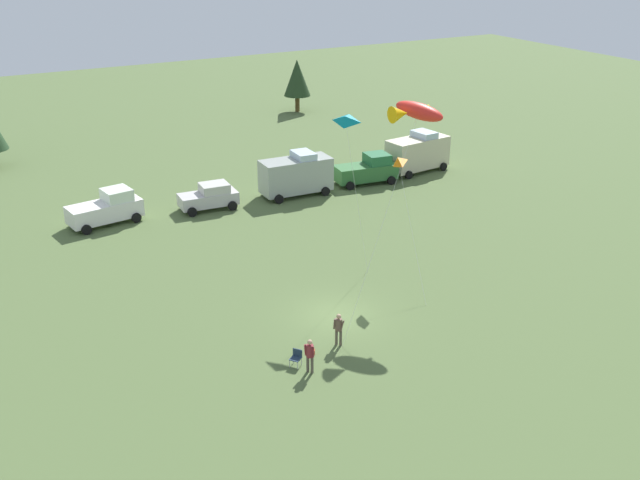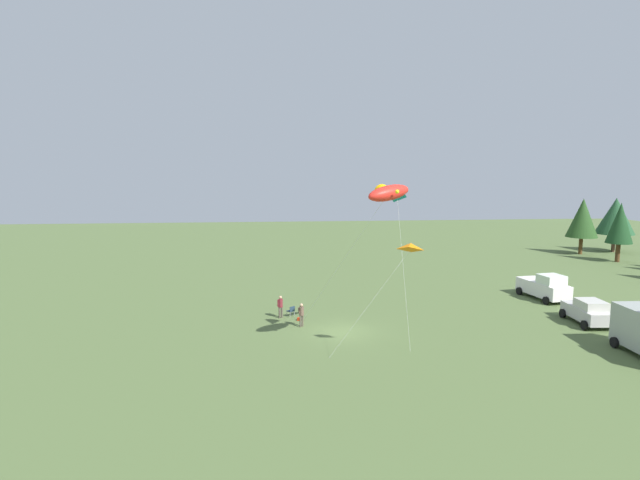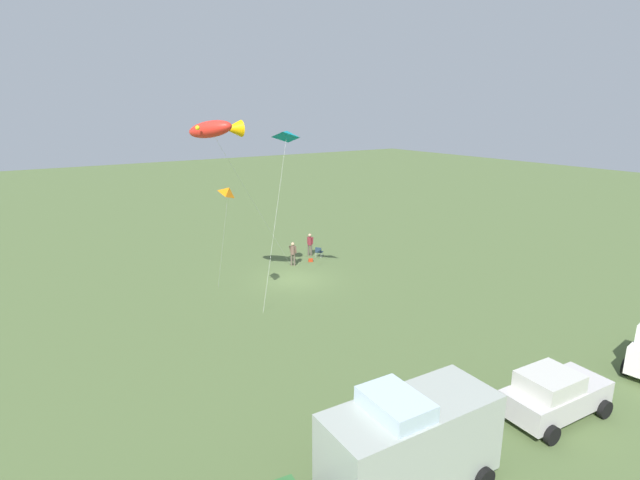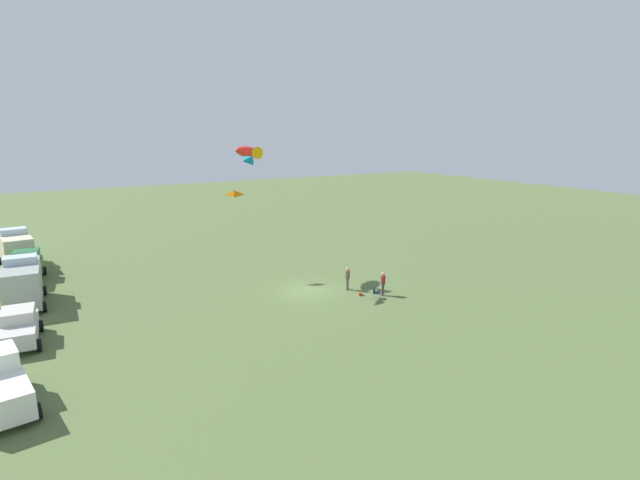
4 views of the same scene
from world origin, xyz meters
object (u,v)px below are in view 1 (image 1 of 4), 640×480
Objects in this scene: van_motorhome_grey at (296,174)px; kite_large_fish at (414,112)px; car_silver_compact at (210,197)px; van_camper_beige at (418,152)px; person_kite_flyer at (339,327)px; kite_delta_orange at (397,161)px; kite_delta_teal at (345,120)px; truck_green_flatbed at (367,170)px; backpack_on_grass at (311,352)px; person_spectator at (310,353)px; truck_white_pickup at (107,208)px; folding_chair at (296,356)px.

kite_large_fish reaches higher than van_motorhome_grey.
van_camper_beige is (18.57, 0.04, 0.69)m from car_silver_compact.
car_silver_compact is at bearing 109.18° from kite_large_fish.
car_silver_compact is at bearing -138.58° from person_kite_flyer.
kite_large_fish is at bearing -91.49° from van_motorhome_grey.
kite_delta_orange reaches higher than car_silver_compact.
van_motorhome_grey is 17.57m from kite_delta_teal.
person_kite_flyer is 25.26m from truck_green_flatbed.
van_camper_beige is at bearing 13.88° from truck_green_flatbed.
van_camper_beige is 0.53× the size of kite_large_fish.
kite_delta_orange is (8.81, 5.97, 6.77)m from backpack_on_grass.
person_kite_flyer is at bearing 175.35° from person_spectator.
kite_large_fish is (-7.45, -16.08, 8.90)m from truck_green_flatbed.
kite_delta_orange reaches higher than backpack_on_grass.
truck_white_pickup reaches higher than backpack_on_grass.
folding_chair is at bearing -107.63° from person_spectator.
kite_delta_teal is at bearing -119.25° from truck_green_flatbed.
person_kite_flyer is at bearing -83.68° from truck_white_pickup.
truck_white_pickup is at bearing 171.86° from van_camper_beige.
car_silver_compact is at bearing 179.93° from van_motorhome_grey.
van_motorhome_grey is at bearing -156.65° from person_kite_flyer.
person_spectator is (-2.40, -1.46, 0.00)m from person_kite_flyer.
kite_delta_orange is (-1.15, -14.90, 5.24)m from van_motorhome_grey.
person_spectator is at bearing -142.66° from kite_delta_orange.
person_spectator is at bearing -95.68° from car_silver_compact.
van_camper_beige is 0.78× the size of kite_delta_orange.
van_motorhome_grey is at bearing -174.65° from truck_green_flatbed.
backpack_on_grass is at bearing -112.92° from van_motorhome_grey.
car_silver_compact is 0.43× the size of kite_delta_teal.
kite_delta_teal is at bearing 48.35° from backpack_on_grass.
van_camper_beige is (21.58, 21.23, 1.53)m from backpack_on_grass.
car_silver_compact is at bearing -14.79° from truck_white_pickup.
backpack_on_grass is 0.03× the size of kite_large_fish.
folding_chair is 0.47× the size of person_spectator.
car_silver_compact reaches higher than folding_chair.
truck_white_pickup is at bearing 177.74° from car_silver_compact.
kite_delta_orange is at bearing -178.72° from person_spectator.
folding_chair is at bearing -152.73° from kite_large_fish.
kite_large_fish reaches higher than truck_green_flatbed.
truck_white_pickup is at bearing 126.82° from kite_large_fish.
kite_delta_teal is (-10.96, -14.69, 8.55)m from truck_green_flatbed.
van_camper_beige reaches higher than person_kite_flyer.
car_silver_compact is (1.44, 21.11, -0.07)m from person_kite_flyer.
van_motorhome_grey is at bearing -153.69° from folding_chair.
kite_large_fish reaches higher than car_silver_compact.
car_silver_compact is 0.79× the size of van_motorhome_grey.
person_kite_flyer is 11.02m from kite_delta_orange.
van_motorhome_grey reaches higher than car_silver_compact.
kite_delta_orange is 4.48m from kite_delta_teal.
van_camper_beige reaches higher than truck_white_pickup.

